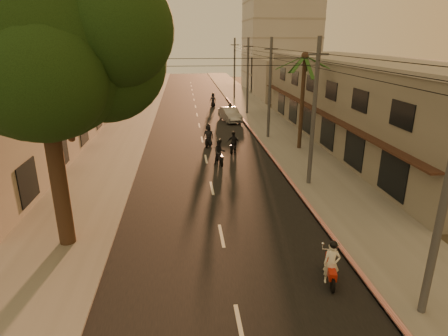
{
  "coord_description": "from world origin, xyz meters",
  "views": [
    {
      "loc": [
        -1.55,
        -13.61,
        8.83
      ],
      "look_at": [
        0.51,
        5.63,
        2.14
      ],
      "focal_mm": 30.0,
      "sensor_mm": 36.0,
      "label": 1
    }
  ],
  "objects_px": {
    "scooter_far_b": "(230,111)",
    "palm_tree": "(305,62)",
    "scooter_mid_a": "(220,153)",
    "scooter_red": "(331,264)",
    "scooter_far_a": "(208,136)",
    "parked_car": "(230,114)",
    "scooter_far_c": "(213,101)",
    "scooter_mid_b": "(233,143)",
    "broadleaf_tree": "(50,49)"
  },
  "relations": [
    {
      "from": "scooter_mid_a",
      "to": "scooter_red",
      "type": "bearing_deg",
      "value": -87.42
    },
    {
      "from": "palm_tree",
      "to": "parked_car",
      "type": "bearing_deg",
      "value": 110.39
    },
    {
      "from": "scooter_far_a",
      "to": "palm_tree",
      "type": "bearing_deg",
      "value": 1.94
    },
    {
      "from": "scooter_mid_a",
      "to": "scooter_mid_b",
      "type": "distance_m",
      "value": 3.27
    },
    {
      "from": "palm_tree",
      "to": "parked_car",
      "type": "relative_size",
      "value": 1.69
    },
    {
      "from": "scooter_mid_b",
      "to": "palm_tree",
      "type": "bearing_deg",
      "value": 24.36
    },
    {
      "from": "palm_tree",
      "to": "scooter_far_a",
      "type": "height_order",
      "value": "palm_tree"
    },
    {
      "from": "palm_tree",
      "to": "scooter_far_a",
      "type": "xyz_separation_m",
      "value": [
        -7.55,
        1.81,
        -6.25
      ]
    },
    {
      "from": "palm_tree",
      "to": "broadleaf_tree",
      "type": "bearing_deg",
      "value": -136.52
    },
    {
      "from": "scooter_mid_b",
      "to": "scooter_far_c",
      "type": "height_order",
      "value": "scooter_far_c"
    },
    {
      "from": "scooter_red",
      "to": "scooter_far_b",
      "type": "bearing_deg",
      "value": 102.55
    },
    {
      "from": "palm_tree",
      "to": "scooter_mid_b",
      "type": "xyz_separation_m",
      "value": [
        -5.65,
        -0.34,
        -6.34
      ]
    },
    {
      "from": "scooter_far_a",
      "to": "parked_car",
      "type": "bearing_deg",
      "value": 88.23
    },
    {
      "from": "scooter_far_a",
      "to": "scooter_far_c",
      "type": "bearing_deg",
      "value": 99.75
    },
    {
      "from": "parked_car",
      "to": "scooter_mid_a",
      "type": "bearing_deg",
      "value": -109.47
    },
    {
      "from": "palm_tree",
      "to": "scooter_mid_b",
      "type": "bearing_deg",
      "value": -176.52
    },
    {
      "from": "scooter_red",
      "to": "scooter_mid_b",
      "type": "relative_size",
      "value": 1.02
    },
    {
      "from": "scooter_red",
      "to": "scooter_far_b",
      "type": "xyz_separation_m",
      "value": [
        -0.0,
        31.33,
        0.04
      ]
    },
    {
      "from": "scooter_red",
      "to": "scooter_mid_a",
      "type": "bearing_deg",
      "value": 113.48
    },
    {
      "from": "scooter_red",
      "to": "parked_car",
      "type": "height_order",
      "value": "scooter_red"
    },
    {
      "from": "scooter_mid_b",
      "to": "broadleaf_tree",
      "type": "bearing_deg",
      "value": -102.67
    },
    {
      "from": "scooter_red",
      "to": "parked_car",
      "type": "distance_m",
      "value": 29.89
    },
    {
      "from": "scooter_mid_a",
      "to": "parked_car",
      "type": "height_order",
      "value": "scooter_mid_a"
    },
    {
      "from": "palm_tree",
      "to": "scooter_mid_b",
      "type": "distance_m",
      "value": 8.5
    },
    {
      "from": "scooter_far_b",
      "to": "palm_tree",
      "type": "bearing_deg",
      "value": -81.34
    },
    {
      "from": "scooter_mid_b",
      "to": "parked_car",
      "type": "distance_m",
      "value": 12.31
    },
    {
      "from": "palm_tree",
      "to": "scooter_far_b",
      "type": "relative_size",
      "value": 4.41
    },
    {
      "from": "scooter_far_c",
      "to": "scooter_far_b",
      "type": "bearing_deg",
      "value": -70.49
    },
    {
      "from": "scooter_mid_b",
      "to": "scooter_far_a",
      "type": "height_order",
      "value": "scooter_far_a"
    },
    {
      "from": "scooter_mid_b",
      "to": "parked_car",
      "type": "xyz_separation_m",
      "value": [
        1.23,
        12.25,
        -0.04
      ]
    },
    {
      "from": "broadleaf_tree",
      "to": "palm_tree",
      "type": "relative_size",
      "value": 1.48
    },
    {
      "from": "palm_tree",
      "to": "scooter_far_c",
      "type": "height_order",
      "value": "palm_tree"
    },
    {
      "from": "scooter_red",
      "to": "scooter_mid_a",
      "type": "xyz_separation_m",
      "value": [
        -2.84,
        14.69,
        0.08
      ]
    },
    {
      "from": "palm_tree",
      "to": "scooter_red",
      "type": "distance_m",
      "value": 19.53
    },
    {
      "from": "scooter_mid_a",
      "to": "scooter_far_a",
      "type": "relative_size",
      "value": 0.98
    },
    {
      "from": "palm_tree",
      "to": "scooter_mid_a",
      "type": "height_order",
      "value": "palm_tree"
    },
    {
      "from": "scooter_mid_a",
      "to": "parked_car",
      "type": "relative_size",
      "value": 0.4
    },
    {
      "from": "scooter_red",
      "to": "scooter_far_b",
      "type": "distance_m",
      "value": 31.33
    },
    {
      "from": "palm_tree",
      "to": "scooter_far_b",
      "type": "xyz_separation_m",
      "value": [
        -4.23,
        13.35,
        -6.31
      ]
    },
    {
      "from": "broadleaf_tree",
      "to": "scooter_red",
      "type": "bearing_deg",
      "value": -21.67
    },
    {
      "from": "scooter_far_a",
      "to": "scooter_far_c",
      "type": "height_order",
      "value": "scooter_far_a"
    },
    {
      "from": "palm_tree",
      "to": "scooter_far_a",
      "type": "relative_size",
      "value": 4.11
    },
    {
      "from": "broadleaf_tree",
      "to": "scooter_far_c",
      "type": "xyz_separation_m",
      "value": [
        9.03,
        35.46,
        -7.62
      ]
    },
    {
      "from": "scooter_red",
      "to": "parked_car",
      "type": "xyz_separation_m",
      "value": [
        -0.2,
        29.89,
        -0.03
      ]
    },
    {
      "from": "scooter_far_b",
      "to": "scooter_far_c",
      "type": "height_order",
      "value": "scooter_far_c"
    },
    {
      "from": "scooter_mid_b",
      "to": "scooter_far_b",
      "type": "height_order",
      "value": "scooter_far_b"
    },
    {
      "from": "scooter_far_b",
      "to": "broadleaf_tree",
      "type": "bearing_deg",
      "value": -119.81
    },
    {
      "from": "scooter_mid_b",
      "to": "scooter_mid_a",
      "type": "bearing_deg",
      "value": -94.76
    },
    {
      "from": "parked_car",
      "to": "broadleaf_tree",
      "type": "bearing_deg",
      "value": -121.18
    },
    {
      "from": "scooter_mid_a",
      "to": "scooter_mid_b",
      "type": "bearing_deg",
      "value": 56.01
    }
  ]
}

